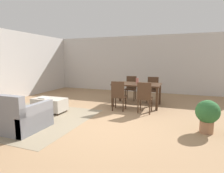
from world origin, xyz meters
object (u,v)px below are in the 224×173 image
Objects in this scene: couch at (4,115)px; ottoman_table at (50,104)px; dining_table at (137,86)px; vase_centerpiece at (137,81)px; dining_chair_near_right at (145,96)px; dining_chair_far_left at (131,87)px; dining_chair_far_right at (153,88)px; book_on_ottoman at (44,98)px; dining_chair_near_left at (119,94)px; potted_plant at (207,114)px.

ottoman_table is (0.16, 1.39, -0.05)m from couch.
dining_table is 8.38× the size of vase_centerpiece.
dining_chair_near_right is at bearing 38.41° from couch.
dining_chair_far_left is 0.85m from dining_chair_far_right.
dining_chair_far_left is 3.54× the size of book_on_ottoman.
dining_table is 3.01m from book_on_ottoman.
dining_chair_near_right reaches higher than dining_table.
ottoman_table is 1.06× the size of dining_chair_near_right.
dining_chair_near_right is at bearing -63.63° from dining_table.
dining_chair_far_left is at bearing 116.38° from dining_chair_near_right.
dining_chair_near_left is 3.54× the size of book_on_ottoman.
vase_centerpiece is at bearing -63.27° from dining_chair_far_left.
dining_chair_near_right is (0.81, -0.01, 0.00)m from dining_chair_near_left.
ottoman_table is at bearing 83.31° from couch.
dining_chair_far_right is 3.85m from book_on_ottoman.
couch reaches higher than book_on_ottoman.
book_on_ottoman is (-2.40, -1.81, -0.23)m from dining_table.
dining_chair_far_right reaches higher than couch.
dining_chair_far_right is at bearing 62.99° from dining_table.
dining_chair_near_left is 1.85m from dining_chair_far_right.
dining_table reaches higher than ottoman_table.
dining_table is 0.97m from dining_chair_near_right.
dining_chair_near_left is 1.00× the size of dining_chair_near_right.
dining_chair_near_right is (2.69, 0.87, 0.28)m from ottoman_table.
dining_table is 1.71× the size of dining_chair_far_right.
dining_chair_far_right is at bearing 63.94° from vase_centerpiece.
dining_chair_near_left reaches higher than dining_table.
vase_centerpiece is (0.39, 0.84, 0.33)m from dining_chair_near_left.
dining_chair_far_left reaches higher than dining_table.
ottoman_table is 2.84m from dining_chair_near_right.
book_on_ottoman is (-2.82, -0.95, -0.08)m from dining_chair_near_right.
dining_chair_near_left is 0.81m from dining_chair_near_right.
dining_table is at bearing 37.05° from book_on_ottoman.
ottoman_table is 1.06× the size of dining_chair_near_left.
potted_plant reaches higher than ottoman_table.
vase_centerpiece is 2.72m from potted_plant.
dining_table reaches higher than book_on_ottoman.
vase_centerpiece reaches higher than book_on_ottoman.
dining_chair_near_right is at bearing -63.62° from dining_chair_far_left.
couch is at bearing -127.83° from dining_table.
potted_plant is at bearing -23.42° from dining_chair_near_left.
dining_chair_near_left reaches higher than ottoman_table.
dining_table is at bearing 52.17° from couch.
dining_chair_far_right is 4.89× the size of vase_centerpiece.
dining_chair_far_left reaches higher than couch.
dining_chair_far_left is 3.62m from potted_plant.
dining_chair_near_left is at bearing 47.95° from couch.
dining_chair_near_left is at bearing 156.58° from potted_plant.
vase_centerpiece is at bearing -42.77° from dining_table.
dining_chair_near_right is 1.00m from vase_centerpiece.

